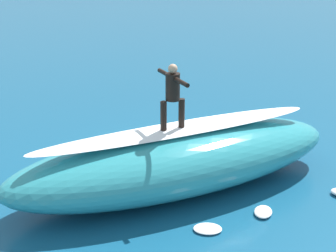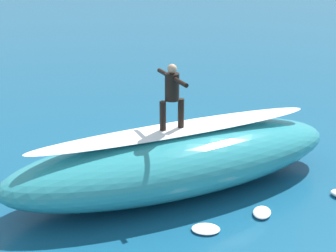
% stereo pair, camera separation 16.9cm
% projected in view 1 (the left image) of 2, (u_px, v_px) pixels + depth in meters
% --- Properties ---
extents(ground_plane, '(120.00, 120.00, 0.00)m').
position_uv_depth(ground_plane, '(176.00, 158.00, 14.69)').
color(ground_plane, '#145175').
extents(wave_crest, '(9.37, 4.75, 1.60)m').
position_uv_depth(wave_crest, '(178.00, 160.00, 12.68)').
color(wave_crest, teal).
rests_on(wave_crest, ground_plane).
extents(wave_foam_lip, '(7.65, 2.65, 0.08)m').
position_uv_depth(wave_foam_lip, '(179.00, 129.00, 12.39)').
color(wave_foam_lip, white).
rests_on(wave_foam_lip, wave_crest).
extents(surfboard_riding, '(2.20, 0.95, 0.08)m').
position_uv_depth(surfboard_riding, '(173.00, 130.00, 12.32)').
color(surfboard_riding, silver).
rests_on(surfboard_riding, wave_crest).
extents(surfer_riding, '(0.64, 1.53, 1.63)m').
position_uv_depth(surfer_riding, '(173.00, 92.00, 11.97)').
color(surfer_riding, black).
rests_on(surfer_riding, surfboard_riding).
extents(surfboard_paddling, '(2.16, 1.18, 0.07)m').
position_uv_depth(surfboard_paddling, '(164.00, 149.00, 15.24)').
color(surfboard_paddling, '#E0563D').
rests_on(surfboard_paddling, ground_plane).
extents(surfer_paddling, '(1.54, 0.72, 0.28)m').
position_uv_depth(surfer_paddling, '(161.00, 145.00, 15.13)').
color(surfer_paddling, black).
rests_on(surfer_paddling, surfboard_paddling).
extents(foam_patch_mid, '(0.66, 0.74, 0.12)m').
position_uv_depth(foam_patch_mid, '(263.00, 212.00, 11.71)').
color(foam_patch_mid, white).
rests_on(foam_patch_mid, ground_plane).
extents(foam_patch_far, '(0.75, 0.65, 0.09)m').
position_uv_depth(foam_patch_far, '(208.00, 229.00, 11.05)').
color(foam_patch_far, white).
rests_on(foam_patch_far, ground_plane).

